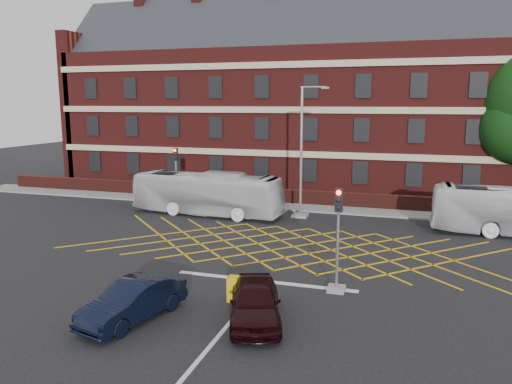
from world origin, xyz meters
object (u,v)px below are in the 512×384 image
(street_lamp, at_px, (302,174))
(utility_cabinet, at_px, (234,289))
(traffic_light_near, at_px, (337,250))
(car_maroon, at_px, (255,301))
(bus_left, at_px, (207,194))
(traffic_light_far, at_px, (176,182))
(direction_signs, at_px, (158,184))
(car_navy, at_px, (133,301))

(street_lamp, distance_m, utility_cabinet, 15.12)
(traffic_light_near, relative_size, street_lamp, 0.50)
(utility_cabinet, bearing_deg, car_maroon, -47.47)
(bus_left, relative_size, street_lamp, 1.22)
(traffic_light_near, xyz_separation_m, traffic_light_far, (-14.01, 13.83, 0.00))
(direction_signs, bearing_deg, utility_cabinet, -53.67)
(street_lamp, height_order, utility_cabinet, street_lamp)
(car_navy, xyz_separation_m, street_lamp, (2.23, 17.56, 2.24))
(car_maroon, bearing_deg, utility_cabinet, 114.46)
(traffic_light_far, bearing_deg, car_navy, -68.03)
(car_maroon, xyz_separation_m, street_lamp, (-1.92, 16.36, 2.20))
(car_navy, distance_m, utility_cabinet, 3.87)
(utility_cabinet, bearing_deg, bus_left, 116.75)
(car_navy, xyz_separation_m, direction_signs, (-9.51, 19.41, 0.68))
(car_navy, xyz_separation_m, traffic_light_near, (6.47, 4.86, 1.06))
(direction_signs, bearing_deg, street_lamp, -8.95)
(car_navy, bearing_deg, utility_cabinet, 57.27)
(bus_left, bearing_deg, traffic_light_far, 60.20)
(utility_cabinet, bearing_deg, traffic_light_far, 122.85)
(car_maroon, xyz_separation_m, direction_signs, (-13.65, 18.21, 0.65))
(car_navy, bearing_deg, street_lamp, 96.73)
(car_maroon, relative_size, direction_signs, 1.96)
(traffic_light_near, relative_size, direction_signs, 1.94)
(street_lamp, bearing_deg, traffic_light_far, 173.39)
(bus_left, height_order, direction_signs, bus_left)
(bus_left, distance_m, utility_cabinet, 15.34)
(street_lamp, bearing_deg, utility_cabinet, -87.76)
(traffic_light_far, distance_m, street_lamp, 9.91)
(traffic_light_far, height_order, direction_signs, traffic_light_far)
(traffic_light_far, distance_m, utility_cabinet, 19.13)
(bus_left, height_order, car_navy, bus_left)
(traffic_light_near, bearing_deg, bus_left, 132.60)
(traffic_light_far, bearing_deg, street_lamp, -6.61)
(traffic_light_near, height_order, direction_signs, traffic_light_near)
(bus_left, xyz_separation_m, car_maroon, (8.22, -15.13, -0.73))
(traffic_light_far, bearing_deg, bus_left, -34.33)
(car_maroon, bearing_deg, bus_left, 100.46)
(bus_left, distance_m, car_navy, 16.85)
(bus_left, xyz_separation_m, utility_cabinet, (6.89, -13.67, -0.97))
(car_maroon, height_order, street_lamp, street_lamp)
(bus_left, height_order, car_maroon, bus_left)
(traffic_light_far, bearing_deg, direction_signs, 159.99)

